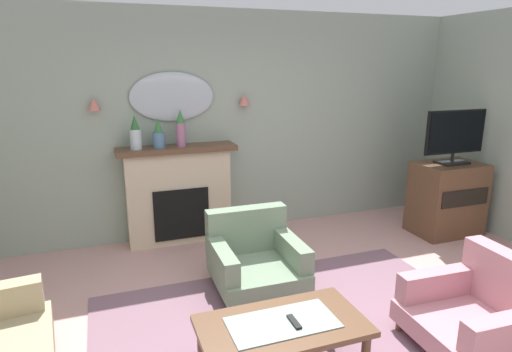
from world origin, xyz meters
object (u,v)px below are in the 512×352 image
Objects in this scene: fireplace at (179,195)px; mantel_vase_right at (159,135)px; wall_sconce_right at (244,100)px; armchair_beside_couch at (480,310)px; mantel_vase_left at (135,134)px; tv_remote at (294,322)px; wall_sconce_left at (94,104)px; mantel_vase_centre at (181,128)px; coffee_table at (282,330)px; tv_cabinet at (446,198)px; armchair_by_coffee_table at (254,256)px; wall_mirror at (172,97)px; tv_flatscreen at (455,135)px.

mantel_vase_right is at bearing -171.94° from fireplace.
wall_sconce_right is 3.30m from armchair_beside_couch.
mantel_vase_left is 0.45× the size of armchair_beside_couch.
wall_sconce_right reaches higher than tv_remote.
wall_sconce_left is 4.10m from armchair_beside_couch.
mantel_vase_centre is 2.78m from coffee_table.
mantel_vase_right is 1.12m from wall_sconce_right.
tv_remote is at bearing -148.45° from tv_cabinet.
coffee_table is 1.32× the size of armchair_by_coffee_table.
armchair_by_coffee_table is (0.47, -1.33, -0.27)m from fireplace.
armchair_beside_couch is at bearing -47.98° from wall_sconce_left.
wall_sconce_left is (-0.85, -0.05, -0.05)m from wall_mirror.
mantel_vase_left is at bearing -159.30° from wall_mirror.
coffee_table is 1.54m from armchair_beside_couch.
fireplace is at bearing 8.06° from mantel_vase_right.
armchair_beside_couch is (2.19, -2.75, -1.02)m from mantel_vase_left.
wall_sconce_right is (1.05, 0.12, 0.36)m from mantel_vase_right.
fireplace is at bearing 164.35° from tv_flatscreen.
mantel_vase_right is 0.39× the size of armchair_beside_couch.
fireplace is 3.30m from tv_cabinet.
mantel_vase_right is 0.26m from mantel_vase_centre.
wall_mirror is at bearing 176.63° from wall_sconce_right.
tv_cabinet reaches higher than tv_remote.
fireplace is 0.76m from mantel_vase_right.
wall_sconce_left is 4.32m from tv_cabinet.
tv_flatscreen is (0.00, -0.02, 0.80)m from tv_cabinet.
mantel_vase_centre is at bearing 93.49° from coffee_table.
armchair_beside_couch is at bearing -58.47° from mantel_vase_centre.
mantel_vase_centre is at bearing -0.00° from mantel_vase_right.
mantel_vase_right is 0.35× the size of wall_mirror.
fireplace is 0.88m from mantel_vase_left.
mantel_vase_left is at bearing 125.27° from armchair_by_coffee_table.
wall_sconce_right is at bearing 6.52° from mantel_vase_right.
mantel_vase_left reaches higher than coffee_table.
armchair_beside_couch is at bearing -6.07° from coffee_table.
tv_remote is at bearing -26.99° from coffee_table.
mantel_vase_left is 2.38× the size of tv_remote.
wall_sconce_left is 0.88× the size of tv_remote.
tv_flatscreen is at bearing -90.00° from tv_cabinet.
mantel_vase_left is at bearing -16.70° from wall_sconce_left.
armchair_beside_couch is at bearing -127.02° from tv_cabinet.
armchair_beside_couch is (1.46, -0.13, -0.15)m from tv_remote.
mantel_vase_left is 1.90m from armchair_by_coffee_table.
mantel_vase_right is at bearing 100.28° from tv_remote.
wall_sconce_right reaches higher than mantel_vase_left.
tv_flatscreen is (3.18, -0.89, 0.68)m from fireplace.
tv_remote is (-0.57, -2.75, -1.21)m from wall_sconce_right.
fireplace is at bearing -6.16° from wall_sconce_left.
mantel_vase_right is 0.49m from wall_mirror.
wall_mirror is at bearing 90.00° from fireplace.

